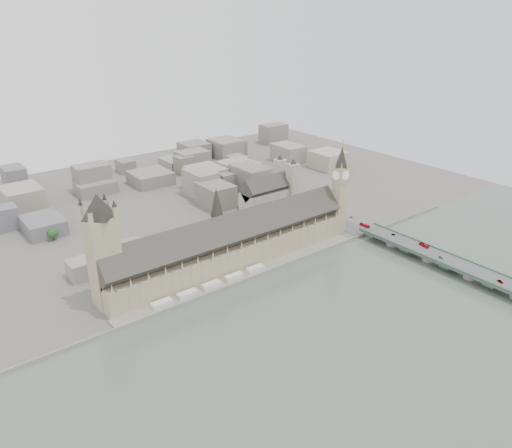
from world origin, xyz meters
TOP-DOWN VIEW (x-y plane):
  - ground at (0.00, 0.00)m, footprint 900.00×900.00m
  - river_thames at (0.00, -165.00)m, footprint 600.00×600.00m
  - embankment_wall at (0.00, -15.00)m, footprint 600.00×1.50m
  - river_terrace at (0.00, -7.50)m, footprint 270.00×15.00m
  - terrace_tents at (-40.00, -7.00)m, footprint 118.00×7.00m
  - palace_of_westminster at (0.00, 19.70)m, footprint 265.00×40.73m
  - elizabeth_tower at (138.00, 8.00)m, footprint 17.00×17.00m
  - victoria_tower at (-122.00, 26.00)m, footprint 30.00×30.00m
  - central_tower at (-10.00, 26.00)m, footprint 13.00×13.00m
  - westminster_bridge at (162.00, -87.50)m, footprint 25.00×325.00m
  - bridge_parapets at (162.00, -132.00)m, footprint 25.00×235.00m
  - westminster_abbey at (110.92, 95.00)m, footprint 68.00×36.00m
  - city_skyline_inland at (0.00, 245.00)m, footprint 720.00×360.00m
  - park_trees at (-10.00, 60.00)m, footprint 110.00×30.00m
  - red_bus_north at (158.67, -13.98)m, footprint 4.34×12.46m
  - red_bus_south at (167.74, -84.59)m, footprint 4.77×12.08m
  - car_blue at (158.34, -110.27)m, footprint 3.07×5.13m
  - car_silver at (165.81, -47.88)m, footprint 2.85×4.22m
  - car_grey at (158.86, -169.60)m, footprint 4.87×6.46m
  - car_approach at (166.70, 12.75)m, footprint 3.49×5.06m

SIDE VIEW (x-z plane):
  - ground at x=0.00m, z-range 0.00..0.00m
  - river_thames at x=0.00m, z-range 0.00..0.00m
  - river_terrace at x=0.00m, z-range 0.00..2.00m
  - embankment_wall at x=0.00m, z-range 0.00..3.00m
  - terrace_tents at x=-40.00m, z-range 2.00..6.00m
  - westminster_bridge at x=162.00m, z-range 0.00..10.25m
  - park_trees at x=-10.00m, z-range 0.00..15.00m
  - bridge_parapets at x=162.00m, z-range 10.25..11.40m
  - car_silver at x=165.81m, z-range 10.25..11.57m
  - car_approach at x=166.70m, z-range 10.25..11.61m
  - car_grey at x=158.86m, z-range 10.25..11.88m
  - car_blue at x=158.34m, z-range 10.25..11.88m
  - red_bus_south at x=167.74m, z-range 10.25..13.53m
  - red_bus_north at x=158.67m, z-range 10.25..13.65m
  - city_skyline_inland at x=0.00m, z-range 0.00..38.00m
  - palace_of_westminster at x=0.00m, z-range -5.02..50.43m
  - westminster_abbey at x=110.92m, z-range -6.92..57.08m
  - victoria_tower at x=-122.00m, z-range 5.20..105.20m
  - central_tower at x=-10.00m, z-range 33.92..81.92m
  - elizabeth_tower at x=138.00m, z-range 4.34..111.84m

